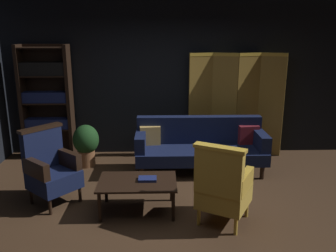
{
  "coord_description": "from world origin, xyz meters",
  "views": [
    {
      "loc": [
        -0.13,
        -4.08,
        2.28
      ],
      "look_at": [
        0.0,
        0.8,
        0.95
      ],
      "focal_mm": 37.52,
      "sensor_mm": 36.0,
      "label": 1
    }
  ],
  "objects": [
    {
      "name": "folding_screen",
      "position": [
        1.28,
        2.21,
        0.99
      ],
      "size": [
        1.74,
        0.24,
        1.9
      ],
      "color": "olive",
      "rests_on": "ground_plane"
    },
    {
      "name": "velvet_couch",
      "position": [
        0.55,
        1.45,
        0.45
      ],
      "size": [
        2.12,
        0.78,
        0.88
      ],
      "color": "black",
      "rests_on": "ground_plane"
    },
    {
      "name": "book_navy_cloth",
      "position": [
        -0.28,
        0.1,
        0.44
      ],
      "size": [
        0.23,
        0.16,
        0.04
      ],
      "primitive_type": "cube",
      "rotation": [
        0.0,
        0.0,
        0.0
      ],
      "color": "navy",
      "rests_on": "coffee_table"
    },
    {
      "name": "potted_plant",
      "position": [
        -1.39,
        1.69,
        0.42
      ],
      "size": [
        0.44,
        0.44,
        0.73
      ],
      "color": "brown",
      "rests_on": "ground_plane"
    },
    {
      "name": "bookshelf",
      "position": [
        -2.15,
        2.19,
        1.09
      ],
      "size": [
        0.9,
        0.32,
        2.05
      ],
      "color": "black",
      "rests_on": "ground_plane"
    },
    {
      "name": "back_wall",
      "position": [
        0.0,
        2.45,
        1.4
      ],
      "size": [
        7.2,
        0.1,
        2.8
      ],
      "primitive_type": "cube",
      "color": "black",
      "rests_on": "ground_plane"
    },
    {
      "name": "ground_plane",
      "position": [
        0.0,
        0.0,
        0.0
      ],
      "size": [
        10.0,
        10.0,
        0.0
      ],
      "primitive_type": "plane",
      "color": "#3D2819"
    },
    {
      "name": "armchair_wing_left",
      "position": [
        -1.6,
        0.37,
        0.49
      ],
      "size": [
        0.82,
        0.82,
        1.04
      ],
      "color": "black",
      "rests_on": "ground_plane"
    },
    {
      "name": "armchair_gilt_accent",
      "position": [
        0.62,
        -0.26,
        0.49
      ],
      "size": [
        0.79,
        0.78,
        1.04
      ],
      "color": "gold",
      "rests_on": "ground_plane"
    },
    {
      "name": "coffee_table",
      "position": [
        -0.41,
        0.08,
        0.37
      ],
      "size": [
        1.0,
        0.64,
        0.42
      ],
      "color": "black",
      "rests_on": "ground_plane"
    }
  ]
}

